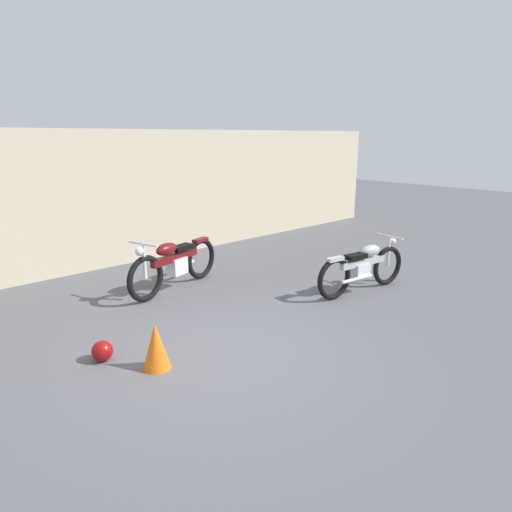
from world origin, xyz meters
TOP-DOWN VIEW (x-y plane):
  - ground_plane at (0.00, 0.00)m, footprint 40.00×40.00m
  - building_wall at (0.00, 4.64)m, footprint 18.00×0.30m
  - helmet at (-1.15, 0.86)m, footprint 0.25×0.25m
  - traffic_cone at (-0.76, 0.27)m, footprint 0.32×0.32m
  - motorcycle_maroon at (0.88, 2.45)m, footprint 2.10×0.82m
  - motorcycle_silver at (3.16, 0.19)m, footprint 2.00×0.56m

SIDE VIEW (x-z plane):
  - ground_plane at x=0.00m, z-range 0.00..0.00m
  - helmet at x=-1.15m, z-range 0.00..0.25m
  - traffic_cone at x=-0.76m, z-range 0.00..0.55m
  - motorcycle_silver at x=3.16m, z-range -0.02..0.88m
  - motorcycle_maroon at x=0.88m, z-range -0.02..0.95m
  - building_wall at x=0.00m, z-range 0.00..2.71m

